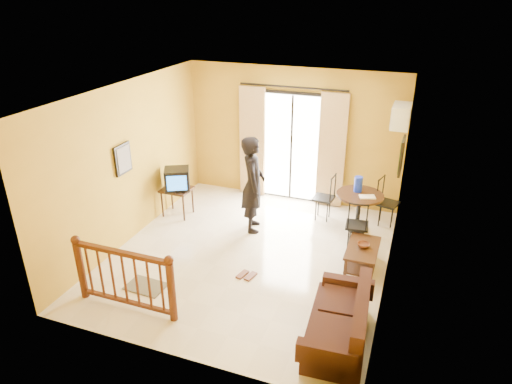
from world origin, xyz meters
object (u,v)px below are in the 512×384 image
(coffee_table, at_px, (362,254))
(standing_person, at_px, (253,184))
(dining_table, at_px, (359,201))
(television, at_px, (177,179))
(sofa, at_px, (342,324))

(coffee_table, relative_size, standing_person, 0.48)
(standing_person, bearing_deg, dining_table, -90.01)
(television, distance_m, sofa, 4.48)
(coffee_table, height_order, standing_person, standing_person)
(dining_table, height_order, coffee_table, dining_table)
(dining_table, relative_size, sofa, 0.55)
(dining_table, bearing_deg, sofa, -85.05)
(dining_table, xyz_separation_m, standing_person, (-1.86, -0.67, 0.34))
(standing_person, bearing_deg, coffee_table, -126.52)
(coffee_table, distance_m, standing_person, 2.32)
(dining_table, bearing_deg, standing_person, -160.22)
(coffee_table, bearing_deg, sofa, -90.06)
(television, bearing_deg, coffee_table, -37.19)
(television, xyz_separation_m, standing_person, (1.59, -0.01, 0.13))
(sofa, bearing_deg, dining_table, 91.25)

